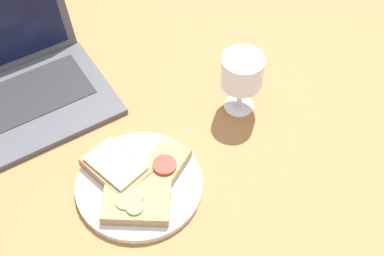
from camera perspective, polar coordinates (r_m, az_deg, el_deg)
wooden_table at (r=103.05cm, az=-0.76°, el=-2.96°), size 140.00×140.00×3.00cm
plate at (r=97.12cm, az=-5.66°, el=-6.05°), size 22.88×22.88×1.41cm
sandwich_with_cheese at (r=97.26cm, az=-8.10°, el=-4.17°), size 10.41×13.32×2.84cm
sandwich_with_cucumber at (r=93.05cm, az=-5.97°, el=-7.94°), size 14.00×13.01×2.54cm
sandwich_with_tomato at (r=96.63cm, az=-3.16°, el=-4.31°), size 12.85×10.98×2.63cm
wine_glass at (r=102.43cm, az=5.36°, el=5.79°), size 8.20×8.20×13.29cm
laptop at (r=113.95cm, az=-18.99°, el=4.86°), size 35.50×28.89×20.96cm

